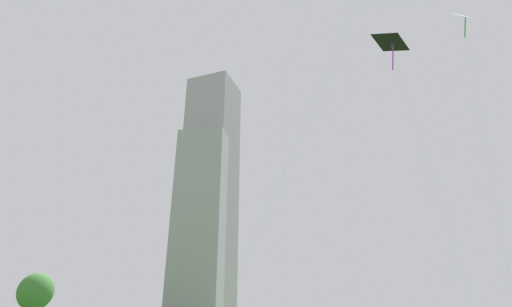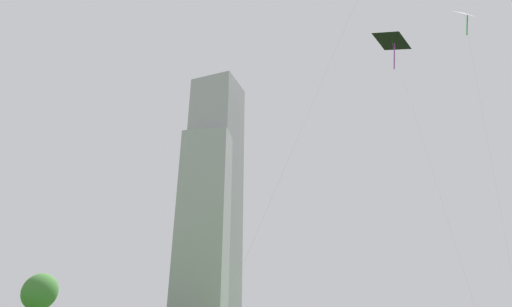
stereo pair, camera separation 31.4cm
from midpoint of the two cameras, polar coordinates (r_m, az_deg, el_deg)
kite_flying_1 at (r=42.24m, az=28.37°, el=17.36°), size 2.26×4.72×28.64m
kite_flying_3 at (r=39.71m, az=19.49°, el=15.04°), size 3.54×3.05×26.26m
park_tree_0 at (r=50.96m, az=-28.86°, el=-17.29°), size 3.69×3.69×6.89m
distant_highrise_0 at (r=160.15m, az=-6.14°, el=-5.64°), size 22.74×22.05×102.68m
distant_highrise_1 at (r=149.36m, az=-7.33°, el=-10.31°), size 19.30×18.71×72.26m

